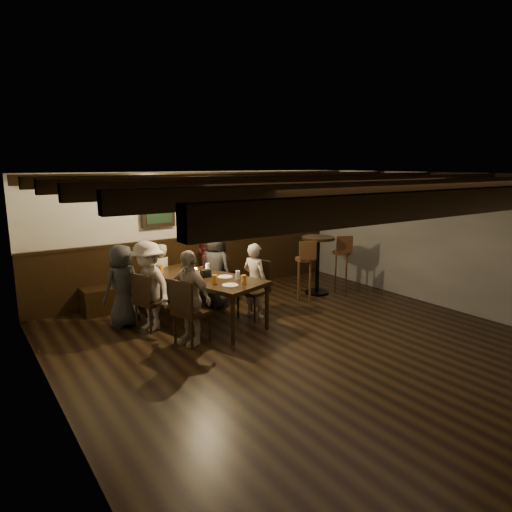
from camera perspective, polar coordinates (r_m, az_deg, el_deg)
room at (r=7.88m, az=-5.25°, el=0.67°), size 7.00×7.00×7.00m
dining_table at (r=7.35m, az=-6.56°, el=-3.06°), size 1.50×2.24×0.77m
chair_left_near at (r=7.34m, az=-12.98°, el=-6.82°), size 0.52×0.52×0.91m
chair_left_far at (r=6.69m, az=-8.10°, el=-8.33°), size 0.55×0.55×0.95m
chair_right_near at (r=8.27m, az=-5.19°, el=-4.55°), size 0.50×0.50×0.88m
chair_right_far at (r=7.70m, az=-0.29°, el=-5.53°), size 0.55×0.55×0.96m
person_bench_left at (r=7.48m, az=-16.36°, el=-3.60°), size 0.74×0.59×1.32m
person_bench_centre at (r=8.14m, az=-11.80°, el=-2.65°), size 0.50×0.40×1.18m
person_bench_right at (r=8.62m, az=-6.58°, el=-1.61°), size 0.70×0.61×1.21m
person_left_near at (r=7.20m, az=-13.32°, el=-3.68°), size 0.77×1.02×1.40m
person_left_far at (r=6.55m, az=-8.38°, el=-5.17°), size 0.56×0.86×1.37m
person_right_near at (r=8.18m, az=-5.09°, el=-1.60°), size 0.63×0.79×1.40m
person_right_far at (r=7.63m, az=-0.15°, el=-3.07°), size 0.43×0.53×1.26m
pint_a at (r=7.64m, az=-11.79°, el=-1.64°), size 0.07×0.07×0.14m
pint_b at (r=7.95m, az=-8.64°, el=-1.03°), size 0.07×0.07×0.14m
pint_c at (r=7.19m, az=-8.83°, el=-2.36°), size 0.07×0.07×0.14m
pint_d at (r=7.67m, az=-6.06°, el=-1.42°), size 0.07×0.07×0.14m
pint_e at (r=6.86m, az=-5.21°, el=-2.94°), size 0.07×0.07×0.14m
pint_f at (r=7.10m, az=-2.29°, el=-2.41°), size 0.07×0.07×0.14m
pint_g at (r=6.83m, az=-1.51°, el=-2.96°), size 0.07×0.07×0.14m
plate_near at (r=6.77m, az=-3.25°, el=-3.67°), size 0.24×0.24×0.01m
plate_far at (r=7.26m, az=-3.89°, el=-2.62°), size 0.24×0.24×0.01m
condiment_caddy at (r=7.29m, az=-6.30°, el=-2.18°), size 0.15×0.10×0.12m
candle at (r=7.62m, az=-7.54°, el=-1.88°), size 0.05×0.05×0.05m
high_top_table at (r=9.05m, az=7.73°, el=-0.06°), size 0.64×0.64×1.14m
bar_stool_left at (r=8.64m, az=6.09°, el=-2.74°), size 0.41×0.42×1.16m
bar_stool_right at (r=9.34m, az=10.59°, el=-1.80°), size 0.41×0.42×1.16m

